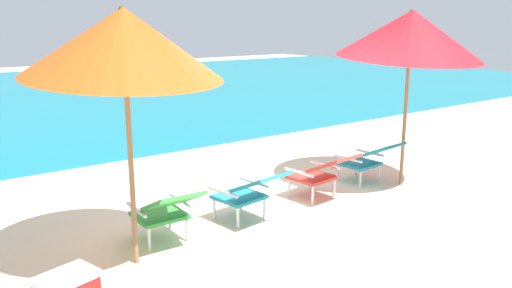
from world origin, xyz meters
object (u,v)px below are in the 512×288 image
Objects in this scene: lounge_chair_far_right at (369,158)px; lounge_chair_far_left at (166,209)px; lounge_chair_near_right at (322,171)px; lounge_chair_near_left at (249,190)px; beach_umbrella_left at (124,43)px; beach_umbrella_right at (411,34)px.

lounge_chair_far_left is at bearing -177.47° from lounge_chair_far_right.
lounge_chair_near_right is at bearing -174.75° from lounge_chair_far_right.
lounge_chair_near_left is 2.31m from beach_umbrella_left.
lounge_chair_near_left is 3.17m from beach_umbrella_right.
lounge_chair_far_left is at bearing 179.07° from lounge_chair_near_left.
lounge_chair_far_right is at bearing 5.25° from lounge_chair_near_right.
beach_umbrella_left is 0.99× the size of beach_umbrella_right.
lounge_chair_far_left is 1.80m from beach_umbrella_left.
lounge_chair_far_left and lounge_chair_far_right have the same top height.
lounge_chair_near_left and lounge_chair_far_right have the same top height.
lounge_chair_near_right and lounge_chair_far_right have the same top height.
lounge_chair_near_right is 3.26m from beach_umbrella_left.
lounge_chair_far_left is at bearing -178.67° from lounge_chair_near_right.
lounge_chair_near_left is 1.03× the size of lounge_chair_far_right.
beach_umbrella_right reaches higher than lounge_chair_far_right.
beach_umbrella_left reaches higher than lounge_chair_far_left.
lounge_chair_near_left is 0.37× the size of beach_umbrella_left.
lounge_chair_far_left is 4.11m from beach_umbrella_right.
beach_umbrella_right is (2.64, -0.12, 1.75)m from lounge_chair_near_left.
lounge_chair_near_right is 0.37× the size of beach_umbrella_left.
lounge_chair_near_right is 0.36× the size of beach_umbrella_right.
lounge_chair_far_left is 0.96× the size of lounge_chair_near_right.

